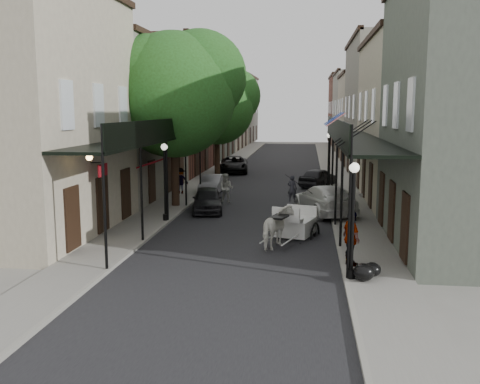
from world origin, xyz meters
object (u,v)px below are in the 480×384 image
(pedestrian_sidewalk_left, at_px, (180,181))
(car_left_mid, at_px, (212,184))
(tree_near, at_px, (182,90))
(pedestrian_sidewalk_right, at_px, (351,238))
(horse, at_px, (278,228))
(carriage, at_px, (299,210))
(tree_far, at_px, (222,104))
(car_left_far, at_px, (234,164))
(car_right_far, at_px, (318,177))
(car_left_near, at_px, (208,200))
(car_right_near, at_px, (325,200))
(lamppost_left, at_px, (165,181))
(lamppost_right_far, at_px, (329,159))
(pedestrian_walking, at_px, (226,188))
(lamppost_right_near, at_px, (353,219))

(pedestrian_sidewalk_left, distance_m, car_left_mid, 2.22)
(tree_near, distance_m, pedestrian_sidewalk_right, 14.67)
(horse, xyz_separation_m, carriage, (0.76, 2.43, 0.24))
(tree_far, relative_size, pedestrian_sidewalk_left, 5.25)
(car_left_far, bearing_deg, car_right_far, -53.97)
(car_left_near, bearing_deg, car_right_far, 48.99)
(car_left_far, relative_size, car_right_near, 0.96)
(car_left_mid, bearing_deg, lamppost_left, -93.67)
(lamppost_left, bearing_deg, tree_near, 91.34)
(lamppost_right_far, bearing_deg, pedestrian_walking, -134.33)
(car_right_near, bearing_deg, car_left_mid, -60.42)
(lamppost_right_far, relative_size, car_left_near, 0.96)
(tree_near, bearing_deg, car_right_near, -7.69)
(lamppost_right_far, bearing_deg, lamppost_right_near, -90.00)
(pedestrian_sidewalk_right, bearing_deg, car_left_near, 15.54)
(horse, distance_m, car_left_mid, 14.35)
(horse, distance_m, car_left_near, 8.20)
(tree_near, height_order, car_right_far, tree_near)
(horse, distance_m, car_right_far, 17.17)
(lamppost_left, xyz_separation_m, lamppost_right_far, (8.20, 12.00, 0.00))
(pedestrian_walking, height_order, car_right_near, pedestrian_walking)
(horse, xyz_separation_m, car_left_mid, (-5.05, 13.43, -0.23))
(lamppost_right_near, bearing_deg, car_right_far, 91.76)
(car_left_far, bearing_deg, car_left_mid, -96.04)
(lamppost_left, height_order, pedestrian_sidewalk_left, lamppost_left)
(car_left_near, relative_size, car_right_far, 0.98)
(pedestrian_sidewalk_left, xyz_separation_m, car_right_far, (8.77, 4.85, -0.27))
(car_left_near, height_order, car_left_mid, car_left_near)
(lamppost_right_far, bearing_deg, carriage, -97.43)
(carriage, bearing_deg, car_left_far, 122.19)
(tree_near, xyz_separation_m, lamppost_right_far, (8.30, 7.82, -4.44))
(lamppost_left, bearing_deg, carriage, -14.27)
(car_left_near, distance_m, car_right_near, 6.20)
(car_left_near, relative_size, car_left_mid, 1.08)
(tree_near, relative_size, lamppost_right_near, 2.60)
(lamppost_right_far, bearing_deg, tree_far, 143.49)
(tree_near, xyz_separation_m, car_left_near, (1.60, -1.18, -5.83))
(car_left_far, bearing_deg, lamppost_right_near, -81.57)
(pedestrian_walking, xyz_separation_m, car_left_far, (-1.60, 14.91, -0.16))
(carriage, xyz_separation_m, car_right_far, (1.13, 14.63, -0.39))
(lamppost_right_near, bearing_deg, carriage, 105.61)
(lamppost_right_far, height_order, horse, lamppost_right_far)
(lamppost_left, distance_m, car_left_far, 20.71)
(horse, relative_size, pedestrian_sidewalk_left, 1.18)
(car_left_mid, bearing_deg, car_left_far, 90.63)
(pedestrian_walking, distance_m, car_right_far, 9.07)
(car_left_near, height_order, car_right_near, car_right_near)
(tree_far, bearing_deg, car_right_near, -62.47)
(horse, relative_size, car_left_mid, 0.54)
(car_right_near, relative_size, car_right_far, 1.34)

